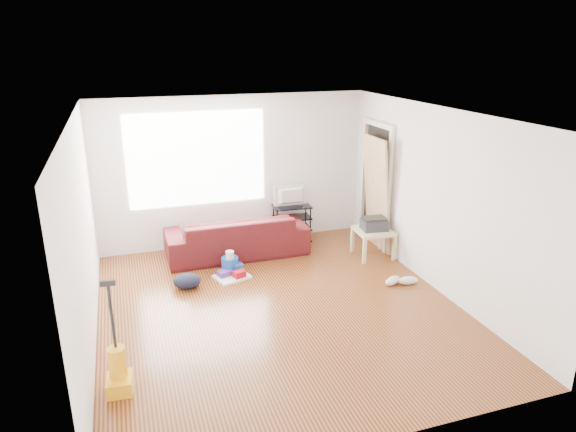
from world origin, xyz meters
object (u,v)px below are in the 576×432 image
object	(u,v)px
sofa	(237,254)
cleaning_tray	(233,274)
backpack	(188,288)
side_table	(374,234)
bucket	(230,273)
tv_stand	(292,223)
vacuum	(118,371)

from	to	relation	value
sofa	cleaning_tray	world-z (taller)	sofa
sofa	backpack	size ratio (longest dim) A/B	5.85
side_table	cleaning_tray	distance (m)	2.35
bucket	cleaning_tray	xyz separation A→B (m)	(-0.00, -0.17, 0.05)
side_table	cleaning_tray	bearing A→B (deg)	-177.96
side_table	backpack	xyz separation A→B (m)	(-3.01, -0.21, -0.38)
tv_stand	backpack	size ratio (longest dim) A/B	1.74
sofa	cleaning_tray	bearing A→B (deg)	72.64
bucket	cleaning_tray	size ratio (longest dim) A/B	0.44
backpack	vacuum	bearing A→B (deg)	-99.97
side_table	vacuum	bearing A→B (deg)	-150.33
sofa	cleaning_tray	distance (m)	0.89
tv_stand	backpack	bearing A→B (deg)	-142.99
tv_stand	bucket	size ratio (longest dim) A/B	2.66
side_table	sofa	bearing A→B (deg)	159.66
backpack	vacuum	xyz separation A→B (m)	(-0.94, -2.04, 0.22)
sofa	tv_stand	distance (m)	1.12
sofa	tv_stand	size ratio (longest dim) A/B	3.37
tv_stand	vacuum	world-z (taller)	vacuum
bucket	backpack	distance (m)	0.74
vacuum	sofa	bearing A→B (deg)	62.84
tv_stand	side_table	bearing A→B (deg)	-40.23
sofa	backpack	bearing A→B (deg)	45.78
bucket	cleaning_tray	bearing A→B (deg)	-90.31
sofa	tv_stand	xyz separation A→B (m)	(1.03, 0.27, 0.33)
bucket	tv_stand	bearing A→B (deg)	36.14
tv_stand	vacuum	xyz separation A→B (m)	(-2.92, -3.28, -0.11)
tv_stand	bucket	distance (m)	1.64
tv_stand	bucket	xyz separation A→B (m)	(-1.30, -0.95, -0.33)
tv_stand	vacuum	bearing A→B (deg)	-126.73
backpack	vacuum	size ratio (longest dim) A/B	0.33
cleaning_tray	backpack	bearing A→B (deg)	-169.79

